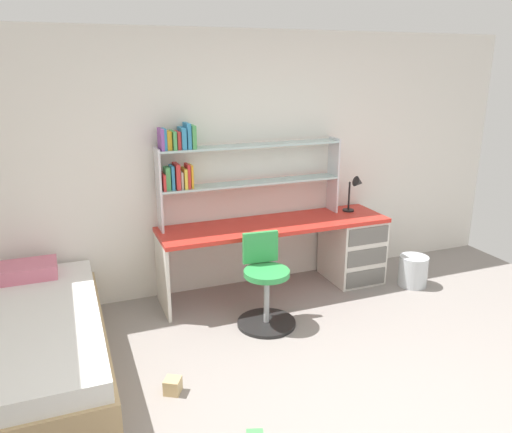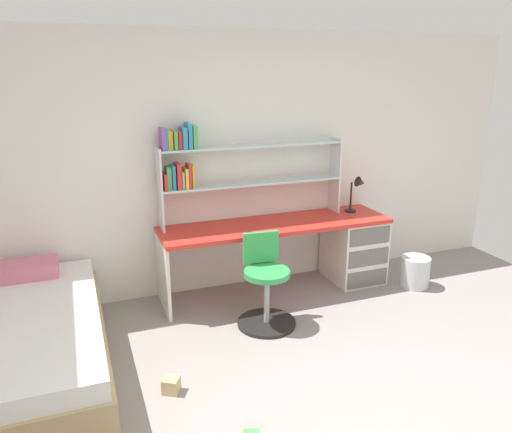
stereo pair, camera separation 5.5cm
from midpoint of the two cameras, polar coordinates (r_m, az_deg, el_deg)
name	(u,v)px [view 1 (the left image)]	position (r m, az deg, el deg)	size (l,w,h in m)	color
room_shell	(120,212)	(3.48, -15.75, 0.52)	(6.20, 6.19, 2.54)	white
desk	(330,244)	(5.27, 8.16, -3.18)	(2.30, 0.61, 0.73)	red
bookshelf_hutch	(222,164)	(4.77, -4.26, 6.00)	(1.84, 0.22, 0.99)	silver
desk_lamp	(356,188)	(5.32, 11.10, 3.21)	(0.20, 0.17, 0.38)	black
swivel_chair	(265,290)	(4.43, 0.73, -8.35)	(0.52, 0.52, 0.81)	black
bed_platform	(26,348)	(4.11, -25.12, -13.46)	(1.11, 2.05, 0.61)	tan
waste_bin	(413,271)	(5.47, 17.21, -5.95)	(0.30, 0.30, 0.32)	silver
toy_block_natural_0	(173,386)	(3.75, -9.92, -18.50)	(0.11, 0.11, 0.11)	tan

